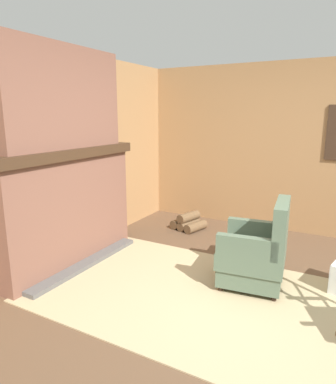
{
  "coord_description": "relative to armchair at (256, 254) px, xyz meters",
  "views": [
    {
      "loc": [
        0.62,
        -2.81,
        1.75
      ],
      "look_at": [
        -1.16,
        0.44,
        0.9
      ],
      "focal_mm": 32.0,
      "sensor_mm": 36.0,
      "label": 1
    }
  ],
  "objects": [
    {
      "name": "armchair",
      "position": [
        0.0,
        0.0,
        0.0
      ],
      "size": [
        0.72,
        0.72,
        0.92
      ],
      "rotation": [
        0.0,
        0.0,
        3.26
      ],
      "color": "#516651",
      "rests_on": "ground"
    },
    {
      "name": "wood_panel_wall_back",
      "position": [
        0.16,
        1.98,
        0.9
      ],
      "size": [
        5.49,
        0.09,
        2.49
      ],
      "color": "#9E7247",
      "rests_on": "ground"
    },
    {
      "name": "wood_panel_wall_left",
      "position": [
        -2.32,
        -0.49,
        0.9
      ],
      "size": [
        0.06,
        5.49,
        2.49
      ],
      "color": "#9E7247",
      "rests_on": "ground"
    },
    {
      "name": "ground_plane",
      "position": [
        0.15,
        -0.49,
        -0.35
      ],
      "size": [
        14.0,
        14.0,
        0.0
      ],
      "primitive_type": "plane",
      "color": "brown"
    },
    {
      "name": "firewood_stack",
      "position": [
        -1.37,
        1.29,
        -0.24
      ],
      "size": [
        0.53,
        0.5,
        0.27
      ],
      "rotation": [
        0.0,
        0.0,
        -0.28
      ],
      "color": "brown",
      "rests_on": "ground"
    },
    {
      "name": "decorative_plate_on_mantel",
      "position": [
        -2.17,
        -0.54,
        1.16
      ],
      "size": [
        0.07,
        0.27,
        0.27
      ],
      "color": "red",
      "rests_on": "fireplace_hearth"
    },
    {
      "name": "chimney_breast",
      "position": [
        -2.11,
        -0.49,
        1.57
      ],
      "size": [
        0.32,
        1.64,
        1.09
      ],
      "color": "brown",
      "rests_on": "fireplace_hearth"
    },
    {
      "name": "fireplace_hearth",
      "position": [
        -2.1,
        -0.49,
        0.33
      ],
      "size": [
        0.58,
        1.97,
        1.37
      ],
      "color": "brown",
      "rests_on": "ground"
    },
    {
      "name": "storage_case",
      "position": [
        -2.15,
        -0.02,
        1.1
      ],
      "size": [
        0.18,
        0.21,
        0.15
      ],
      "color": "gray",
      "rests_on": "fireplace_hearth"
    },
    {
      "name": "area_rug",
      "position": [
        -0.26,
        -0.48,
        -0.34
      ],
      "size": [
        3.52,
        1.98,
        0.01
      ],
      "color": "tan",
      "rests_on": "ground"
    },
    {
      "name": "oil_lamp_vase",
      "position": [
        -2.15,
        -0.8,
        1.14
      ],
      "size": [
        0.11,
        0.11,
        0.31
      ],
      "color": "silver",
      "rests_on": "fireplace_hearth"
    }
  ]
}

